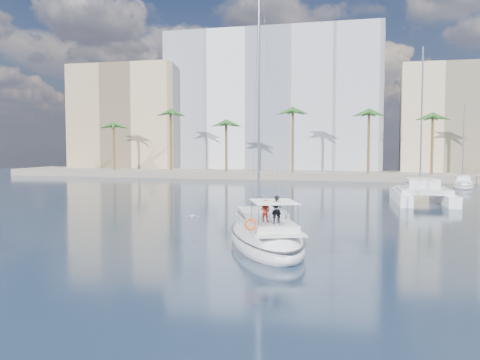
% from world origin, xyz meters
% --- Properties ---
extents(ground, '(160.00, 160.00, 0.00)m').
position_xyz_m(ground, '(0.00, 0.00, 0.00)').
color(ground, black).
rests_on(ground, ground).
extents(quay, '(120.00, 14.00, 1.20)m').
position_xyz_m(quay, '(0.00, 61.00, 0.60)').
color(quay, gray).
rests_on(quay, ground).
extents(building_modern, '(42.00, 16.00, 28.00)m').
position_xyz_m(building_modern, '(-12.00, 73.00, 14.00)').
color(building_modern, silver).
rests_on(building_modern, ground).
extents(building_tan_left, '(22.00, 14.00, 22.00)m').
position_xyz_m(building_tan_left, '(-42.00, 69.00, 11.00)').
color(building_tan_left, tan).
rests_on(building_tan_left, ground).
extents(building_beige, '(20.00, 14.00, 20.00)m').
position_xyz_m(building_beige, '(22.00, 70.00, 10.00)').
color(building_beige, beige).
rests_on(building_beige, ground).
extents(palm_left, '(3.60, 3.60, 12.30)m').
position_xyz_m(palm_left, '(-34.00, 57.00, 10.28)').
color(palm_left, brown).
rests_on(palm_left, ground).
extents(palm_centre, '(3.60, 3.60, 12.30)m').
position_xyz_m(palm_centre, '(0.00, 57.00, 10.28)').
color(palm_centre, brown).
rests_on(palm_centre, ground).
extents(main_sloop, '(8.47, 13.14, 18.65)m').
position_xyz_m(main_sloop, '(2.44, -1.65, 0.55)').
color(main_sloop, white).
rests_on(main_sloop, ground).
extents(catamaran, '(6.51, 11.62, 16.43)m').
position_xyz_m(catamaran, '(13.24, 25.56, 1.13)').
color(catamaran, white).
rests_on(catamaran, ground).
extents(seagull, '(1.04, 0.45, 0.19)m').
position_xyz_m(seagull, '(-4.01, 3.01, 0.92)').
color(seagull, silver).
rests_on(seagull, ground).
extents(moored_yacht_a, '(3.37, 9.52, 11.90)m').
position_xyz_m(moored_yacht_a, '(20.00, 47.00, 0.00)').
color(moored_yacht_a, white).
rests_on(moored_yacht_a, ground).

